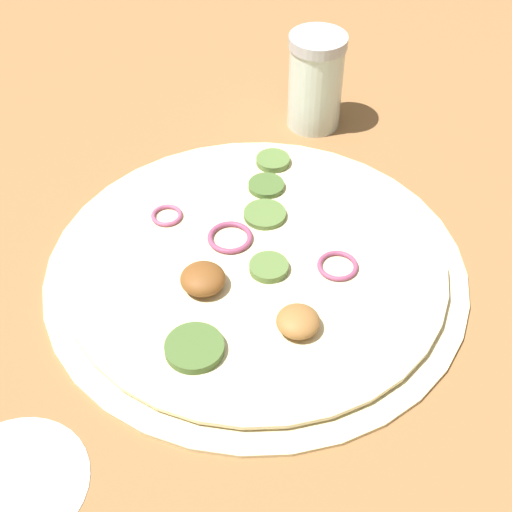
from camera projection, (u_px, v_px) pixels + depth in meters
name	position (u px, v px, depth m)	size (l,w,h in m)	color
ground_plane	(256.00, 269.00, 0.65)	(3.00, 3.00, 0.00)	olive
pizza	(255.00, 265.00, 0.64)	(0.38, 0.38, 0.03)	beige
spice_jar	(316.00, 81.00, 0.77)	(0.06, 0.06, 0.11)	silver
flour_patch	(14.00, 483.00, 0.50)	(0.11, 0.11, 0.00)	white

